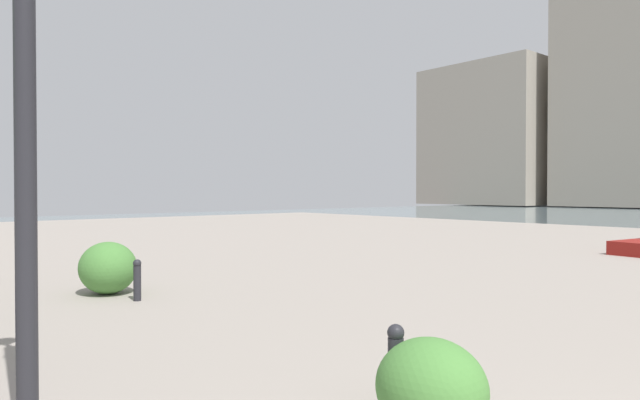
% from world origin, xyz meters
% --- Properties ---
extents(building_annex, '(11.91, 15.30, 27.79)m').
position_xyz_m(building_annex, '(26.64, -68.05, 12.86)').
color(building_annex, '#9E9384').
rests_on(building_annex, ground).
extents(building_highrise, '(16.54, 13.07, 18.47)m').
position_xyz_m(building_highrise, '(42.43, -64.81, 9.24)').
color(building_highrise, '#9E9384').
rests_on(building_highrise, ground).
extents(lamppost, '(0.98, 0.28, 4.48)m').
position_xyz_m(lamppost, '(4.64, 1.43, 2.94)').
color(lamppost, '#232328').
rests_on(lamppost, ground).
extents(bollard_near, '(0.13, 0.13, 0.75)m').
position_xyz_m(bollard_near, '(3.26, -0.77, 0.39)').
color(bollard_near, '#232328').
rests_on(bollard_near, ground).
extents(bollard_mid, '(0.13, 0.13, 0.66)m').
position_xyz_m(bollard_mid, '(9.04, -1.12, 0.35)').
color(bollard_mid, '#232328').
rests_on(bollard_mid, ground).
extents(shrub_low, '(0.83, 0.74, 0.70)m').
position_xyz_m(shrub_low, '(2.93, -0.78, 0.35)').
color(shrub_low, '#477F38').
rests_on(shrub_low, ground).
extents(shrub_round, '(1.04, 0.94, 0.89)m').
position_xyz_m(shrub_round, '(9.94, -0.98, 0.44)').
color(shrub_round, '#477F38').
rests_on(shrub_round, ground).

